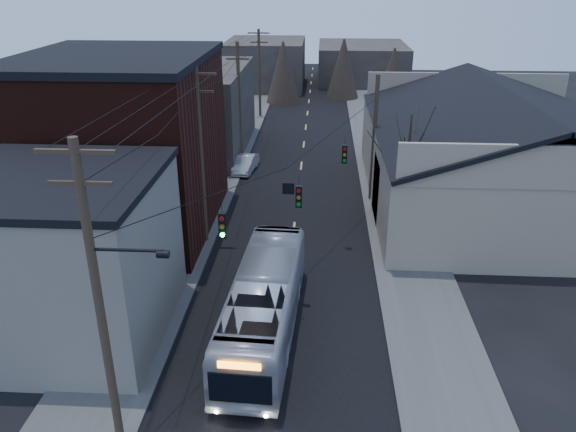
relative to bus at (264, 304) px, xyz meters
The scene contains 13 objects.
road_surface 20.81m from the bus, 87.97° to the left, with size 9.00×110.00×0.02m, color black.
sidewalk_left 21.58m from the bus, 105.53° to the left, with size 4.00×110.00×0.12m, color #474744.
sidewalk_right 22.02m from the bus, 70.77° to the left, with size 4.00×110.00×0.12m, color #474744.
building_clapboard 8.51m from the bus, behind, with size 8.00×8.00×7.00m, color slate.
building_brick 14.61m from the bus, 130.78° to the left, with size 10.00×12.00×10.00m, color black.
building_left_far 28.21m from the bus, 108.15° to the left, with size 9.00×14.00×7.00m, color #322D28.
warehouse 20.93m from the bus, 48.90° to the left, with size 16.16×20.60×7.73m.
building_far_left 56.01m from the bus, 95.40° to the left, with size 10.00×12.00×6.00m, color #322D28.
building_far_right 61.24m from the bus, 82.74° to the left, with size 12.00×14.00×5.00m, color #322D28.
bare_tree 13.12m from the bus, 56.04° to the left, with size 0.40×0.40×7.20m, color black.
utility_lines 15.46m from the bus, 99.08° to the left, with size 11.24×45.28×10.50m.
bus is the anchor object (origin of this frame).
parked_car 21.45m from the bus, 99.57° to the left, with size 1.33×3.80×1.25m, color #ABAFB3.
Camera 1 is at (1.49, -10.90, 14.53)m, focal length 35.00 mm.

